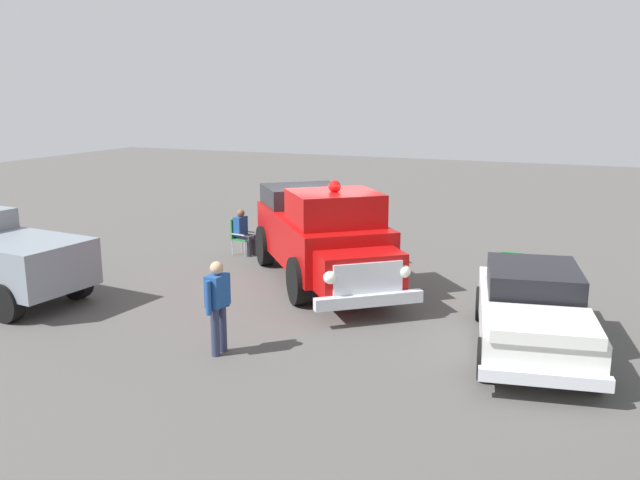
# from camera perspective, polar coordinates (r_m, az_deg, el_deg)

# --- Properties ---
(ground_plane) EXTENTS (60.00, 60.00, 0.00)m
(ground_plane) POSITION_cam_1_polar(r_m,az_deg,el_deg) (16.49, 0.54, -3.25)
(ground_plane) COLOR #514F4C
(vintage_fire_truck) EXTENTS (5.47, 5.97, 2.59)m
(vintage_fire_truck) POSITION_cam_1_polar(r_m,az_deg,el_deg) (15.87, 0.24, 0.58)
(vintage_fire_truck) COLOR black
(vintage_fire_truck) RESTS_ON ground
(classic_hot_rod) EXTENTS (2.62, 4.63, 1.46)m
(classic_hot_rod) POSITION_cam_1_polar(r_m,az_deg,el_deg) (12.33, 17.82, -5.78)
(classic_hot_rod) COLOR black
(classic_hot_rod) RESTS_ON ground
(lawn_chair_near_truck) EXTENTS (0.56, 0.57, 1.02)m
(lawn_chair_near_truck) POSITION_cam_1_polar(r_m,az_deg,el_deg) (18.86, -6.89, 0.55)
(lawn_chair_near_truck) COLOR #B7BABF
(lawn_chair_near_truck) RESTS_ON ground
(lawn_chair_by_car) EXTENTS (0.55, 0.54, 1.02)m
(lawn_chair_by_car) POSITION_cam_1_polar(r_m,az_deg,el_deg) (15.34, 16.05, -2.68)
(lawn_chair_by_car) COLOR #B7BABF
(lawn_chair_by_car) RESTS_ON ground
(spectator_seated) EXTENTS (0.58, 0.44, 1.29)m
(spectator_seated) POSITION_cam_1_polar(r_m,az_deg,el_deg) (18.76, -6.59, 0.83)
(spectator_seated) COLOR #383842
(spectator_seated) RESTS_ON ground
(spectator_standing) EXTENTS (0.28, 0.64, 1.68)m
(spectator_standing) POSITION_cam_1_polar(r_m,az_deg,el_deg) (11.67, -8.76, -5.21)
(spectator_standing) COLOR #2D334C
(spectator_standing) RESTS_ON ground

